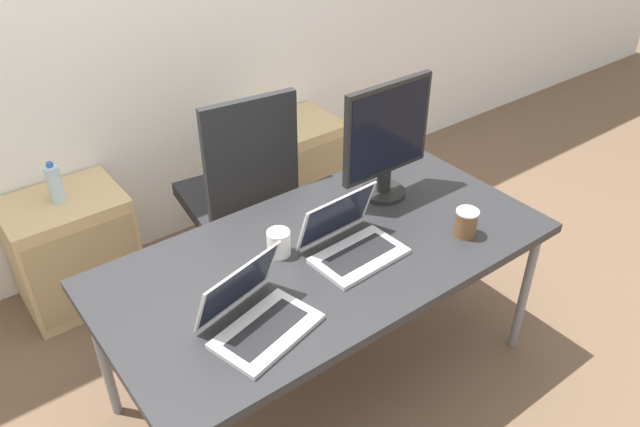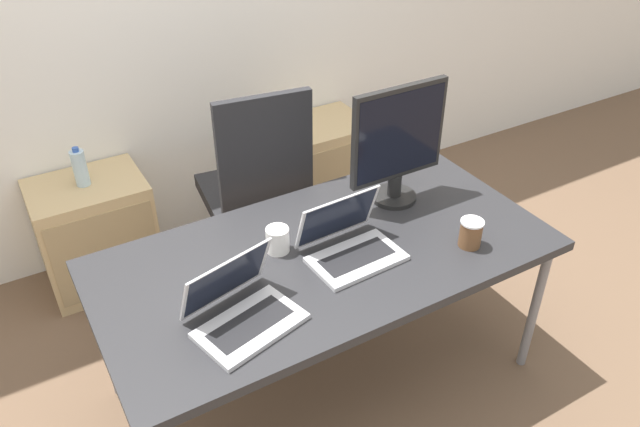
{
  "view_description": "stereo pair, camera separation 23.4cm",
  "coord_description": "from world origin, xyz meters",
  "px_view_note": "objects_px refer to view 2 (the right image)",
  "views": [
    {
      "loc": [
        -1.17,
        -1.5,
        2.17
      ],
      "look_at": [
        0.0,
        0.04,
        0.86
      ],
      "focal_mm": 35.0,
      "sensor_mm": 36.0,
      "label": 1
    },
    {
      "loc": [
        -0.98,
        -1.63,
        2.17
      ],
      "look_at": [
        0.0,
        0.04,
        0.86
      ],
      "focal_mm": 35.0,
      "sensor_mm": 36.0,
      "label": 2
    }
  ],
  "objects_px": {
    "coffee_cup_white": "(278,240)",
    "laptop_right": "(350,244)",
    "cabinet_left": "(96,233)",
    "office_chair": "(257,208)",
    "cabinet_right": "(319,168)",
    "monitor": "(398,143)",
    "coffee_cup_brown": "(471,233)",
    "laptop_left": "(242,310)",
    "water_bottle": "(80,168)"
  },
  "relations": [
    {
      "from": "coffee_cup_white",
      "to": "laptop_right",
      "type": "bearing_deg",
      "value": -35.19
    },
    {
      "from": "cabinet_left",
      "to": "laptop_right",
      "type": "height_order",
      "value": "laptop_right"
    },
    {
      "from": "office_chair",
      "to": "coffee_cup_white",
      "type": "distance_m",
      "value": 0.79
    },
    {
      "from": "cabinet_left",
      "to": "cabinet_right",
      "type": "relative_size",
      "value": 1.0
    },
    {
      "from": "office_chair",
      "to": "coffee_cup_white",
      "type": "height_order",
      "value": "office_chair"
    },
    {
      "from": "office_chair",
      "to": "monitor",
      "type": "xyz_separation_m",
      "value": [
        0.38,
        -0.61,
        0.54
      ]
    },
    {
      "from": "cabinet_right",
      "to": "coffee_cup_white",
      "type": "bearing_deg",
      "value": -126.92
    },
    {
      "from": "cabinet_right",
      "to": "monitor",
      "type": "height_order",
      "value": "monitor"
    },
    {
      "from": "cabinet_right",
      "to": "coffee_cup_brown",
      "type": "xyz_separation_m",
      "value": [
        -0.16,
        -1.44,
        0.47
      ]
    },
    {
      "from": "office_chair",
      "to": "coffee_cup_brown",
      "type": "height_order",
      "value": "office_chair"
    },
    {
      "from": "laptop_left",
      "to": "coffee_cup_white",
      "type": "xyz_separation_m",
      "value": [
        0.28,
        0.28,
        0.0
      ]
    },
    {
      "from": "laptop_left",
      "to": "coffee_cup_brown",
      "type": "distance_m",
      "value": 0.94
    },
    {
      "from": "cabinet_left",
      "to": "water_bottle",
      "type": "distance_m",
      "value": 0.39
    },
    {
      "from": "cabinet_left",
      "to": "water_bottle",
      "type": "relative_size",
      "value": 2.89
    },
    {
      "from": "laptop_right",
      "to": "laptop_left",
      "type": "bearing_deg",
      "value": -166.37
    },
    {
      "from": "monitor",
      "to": "coffee_cup_brown",
      "type": "xyz_separation_m",
      "value": [
        0.06,
        -0.42,
        -0.21
      ]
    },
    {
      "from": "laptop_right",
      "to": "coffee_cup_white",
      "type": "xyz_separation_m",
      "value": [
        -0.23,
        0.16,
        0.0
      ]
    },
    {
      "from": "coffee_cup_brown",
      "to": "laptop_left",
      "type": "bearing_deg",
      "value": 176.04
    },
    {
      "from": "laptop_right",
      "to": "coffee_cup_brown",
      "type": "distance_m",
      "value": 0.47
    },
    {
      "from": "laptop_right",
      "to": "cabinet_right",
      "type": "bearing_deg",
      "value": 64.58
    },
    {
      "from": "laptop_left",
      "to": "monitor",
      "type": "height_order",
      "value": "monitor"
    },
    {
      "from": "monitor",
      "to": "water_bottle",
      "type": "bearing_deg",
      "value": 137.52
    },
    {
      "from": "water_bottle",
      "to": "monitor",
      "type": "xyz_separation_m",
      "value": [
        1.11,
        -1.02,
        0.3
      ]
    },
    {
      "from": "office_chair",
      "to": "monitor",
      "type": "distance_m",
      "value": 0.9
    },
    {
      "from": "laptop_left",
      "to": "water_bottle",
      "type": "bearing_deg",
      "value": 99.6
    },
    {
      "from": "monitor",
      "to": "cabinet_right",
      "type": "bearing_deg",
      "value": 77.89
    },
    {
      "from": "office_chair",
      "to": "laptop_right",
      "type": "bearing_deg",
      "value": -89.79
    },
    {
      "from": "water_bottle",
      "to": "coffee_cup_brown",
      "type": "bearing_deg",
      "value": -50.98
    },
    {
      "from": "water_bottle",
      "to": "laptop_left",
      "type": "distance_m",
      "value": 1.4
    },
    {
      "from": "laptop_left",
      "to": "coffee_cup_brown",
      "type": "xyz_separation_m",
      "value": [
        0.93,
        -0.06,
        0.01
      ]
    },
    {
      "from": "office_chair",
      "to": "coffee_cup_brown",
      "type": "bearing_deg",
      "value": -67.17
    },
    {
      "from": "monitor",
      "to": "coffee_cup_white",
      "type": "height_order",
      "value": "monitor"
    },
    {
      "from": "laptop_left",
      "to": "monitor",
      "type": "relative_size",
      "value": 0.75
    },
    {
      "from": "cabinet_left",
      "to": "laptop_right",
      "type": "distance_m",
      "value": 1.52
    },
    {
      "from": "cabinet_right",
      "to": "laptop_left",
      "type": "distance_m",
      "value": 1.82
    },
    {
      "from": "coffee_cup_white",
      "to": "water_bottle",
      "type": "bearing_deg",
      "value": 114.91
    },
    {
      "from": "cabinet_right",
      "to": "laptop_right",
      "type": "bearing_deg",
      "value": -115.42
    },
    {
      "from": "cabinet_right",
      "to": "monitor",
      "type": "distance_m",
      "value": 1.24
    },
    {
      "from": "office_chair",
      "to": "cabinet_left",
      "type": "relative_size",
      "value": 1.91
    },
    {
      "from": "laptop_left",
      "to": "laptop_right",
      "type": "height_order",
      "value": "laptop_right"
    },
    {
      "from": "coffee_cup_brown",
      "to": "monitor",
      "type": "bearing_deg",
      "value": 97.5
    },
    {
      "from": "cabinet_right",
      "to": "coffee_cup_brown",
      "type": "height_order",
      "value": "coffee_cup_brown"
    },
    {
      "from": "laptop_right",
      "to": "coffee_cup_white",
      "type": "bearing_deg",
      "value": 144.81
    },
    {
      "from": "cabinet_left",
      "to": "office_chair",
      "type": "bearing_deg",
      "value": -28.85
    },
    {
      "from": "office_chair",
      "to": "laptop_left",
      "type": "distance_m",
      "value": 1.14
    },
    {
      "from": "laptop_left",
      "to": "monitor",
      "type": "xyz_separation_m",
      "value": [
        0.88,
        0.36,
        0.22
      ]
    },
    {
      "from": "monitor",
      "to": "coffee_cup_white",
      "type": "relative_size",
      "value": 5.09
    },
    {
      "from": "monitor",
      "to": "coffee_cup_white",
      "type": "distance_m",
      "value": 0.65
    },
    {
      "from": "office_chair",
      "to": "cabinet_right",
      "type": "relative_size",
      "value": 1.91
    },
    {
      "from": "water_bottle",
      "to": "coffee_cup_white",
      "type": "distance_m",
      "value": 1.21
    }
  ]
}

